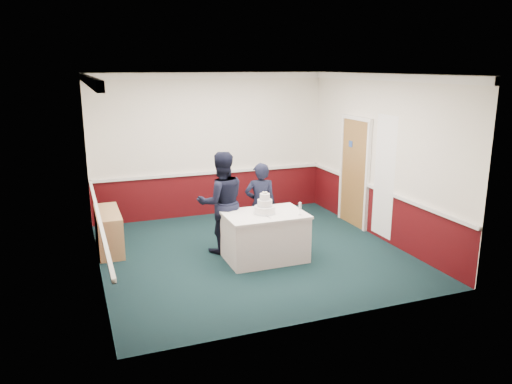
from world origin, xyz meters
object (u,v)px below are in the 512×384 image
object	(u,v)px
cake_table	(265,236)
champagne_flute	(300,207)
sideboard	(109,231)
wedding_cake	(265,207)
person_man	(222,202)
cake_knife	(268,217)
person_woman	(260,205)

from	to	relation	value
cake_table	champagne_flute	world-z (taller)	champagne_flute
sideboard	cake_table	xyz separation A→B (m)	(2.37, -1.33, 0.05)
wedding_cake	person_man	bearing A→B (deg)	132.46
cake_table	cake_knife	size ratio (longest dim) A/B	6.00
cake_knife	person_woman	world-z (taller)	person_woman
cake_table	person_man	xyz separation A→B (m)	(-0.55, 0.60, 0.47)
cake_table	champagne_flute	xyz separation A→B (m)	(0.50, -0.28, 0.53)
champagne_flute	cake_table	bearing A→B (deg)	150.75
cake_table	cake_knife	xyz separation A→B (m)	(-0.03, -0.20, 0.39)
champagne_flute	person_woman	world-z (taller)	person_woman
sideboard	champagne_flute	xyz separation A→B (m)	(2.87, -1.61, 0.58)
cake_table	person_man	world-z (taller)	person_man
champagne_flute	person_woman	xyz separation A→B (m)	(-0.34, 0.89, -0.17)
sideboard	wedding_cake	world-z (taller)	wedding_cake
cake_knife	person_woman	bearing A→B (deg)	69.28
cake_knife	person_man	size ratio (longest dim) A/B	0.13
person_man	cake_table	bearing A→B (deg)	134.59
cake_knife	person_woman	xyz separation A→B (m)	(0.19, 0.81, -0.04)
cake_table	person_woman	world-z (taller)	person_woman
cake_knife	person_man	bearing A→B (deg)	115.43
cake_table	wedding_cake	world-z (taller)	wedding_cake
person_man	champagne_flute	bearing A→B (deg)	142.12
sideboard	cake_knife	size ratio (longest dim) A/B	5.45
wedding_cake	champagne_flute	size ratio (longest dim) A/B	1.78
cake_table	cake_knife	world-z (taller)	cake_knife
wedding_cake	cake_knife	xyz separation A→B (m)	(-0.03, -0.20, -0.11)
person_woman	wedding_cake	bearing A→B (deg)	89.22
person_woman	champagne_flute	bearing A→B (deg)	124.87
cake_table	person_man	distance (m)	0.94
sideboard	person_woman	distance (m)	2.67
cake_table	sideboard	bearing A→B (deg)	150.70
sideboard	person_woman	size ratio (longest dim) A/B	0.80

